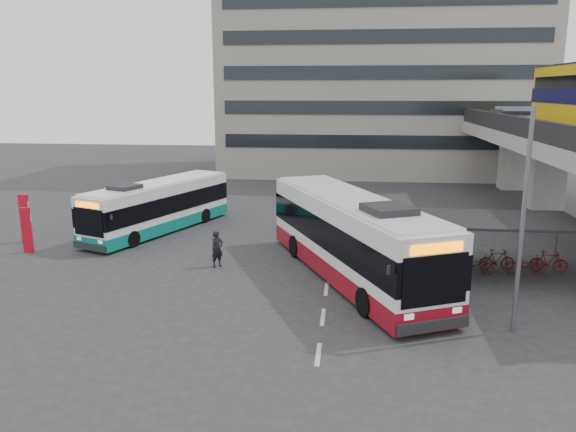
# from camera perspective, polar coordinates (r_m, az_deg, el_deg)

# --- Properties ---
(ground) EXTENTS (120.00, 120.00, 0.00)m
(ground) POSITION_cam_1_polar(r_m,az_deg,el_deg) (24.00, -2.11, -7.19)
(ground) COLOR #28282B
(ground) RESTS_ON ground
(bike_shelter) EXTENTS (10.00, 4.00, 2.54)m
(bike_shelter) POSITION_cam_1_polar(r_m,az_deg,el_deg) (26.73, 17.15, -2.75)
(bike_shelter) COLOR #595B60
(bike_shelter) RESTS_ON ground
(office_block) EXTENTS (30.00, 15.00, 25.00)m
(office_block) POSITION_cam_1_polar(r_m,az_deg,el_deg) (58.53, 9.25, 16.83)
(office_block) COLOR gray
(office_block) RESTS_ON ground
(road_markings) EXTENTS (0.15, 7.60, 0.01)m
(road_markings) POSITION_cam_1_polar(r_m,az_deg,el_deg) (20.99, 3.56, -10.20)
(road_markings) COLOR beige
(road_markings) RESTS_ON ground
(bus_main) EXTENTS (8.07, 13.19, 3.91)m
(bus_main) POSITION_cam_1_polar(r_m,az_deg,el_deg) (24.78, 6.46, -2.22)
(bus_main) COLOR white
(bus_main) RESTS_ON ground
(bus_teal) EXTENTS (6.10, 10.76, 3.15)m
(bus_teal) POSITION_cam_1_polar(r_m,az_deg,el_deg) (33.71, -12.97, 0.93)
(bus_teal) COLOR white
(bus_teal) RESTS_ON ground
(pedestrian) EXTENTS (0.73, 0.74, 1.72)m
(pedestrian) POSITION_cam_1_polar(r_m,az_deg,el_deg) (26.55, -7.21, -3.35)
(pedestrian) COLOR black
(pedestrian) RESTS_ON ground
(lamp_post) EXTENTS (1.35, 0.28, 7.67)m
(lamp_post) POSITION_cam_1_polar(r_m,az_deg,el_deg) (20.01, 22.58, 0.79)
(lamp_post) COLOR #595B60
(lamp_post) RESTS_ON ground
(sign_totem_mid) EXTENTS (0.50, 0.27, 2.35)m
(sign_totem_mid) POSITION_cam_1_polar(r_m,az_deg,el_deg) (31.48, -25.00, -1.25)
(sign_totem_mid) COLOR #B50B1F
(sign_totem_mid) RESTS_ON ground
(sign_totem_north) EXTENTS (0.58, 0.21, 2.66)m
(sign_totem_north) POSITION_cam_1_polar(r_m,az_deg,el_deg) (33.63, -25.15, -0.16)
(sign_totem_north) COLOR #B50B1F
(sign_totem_north) RESTS_ON ground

